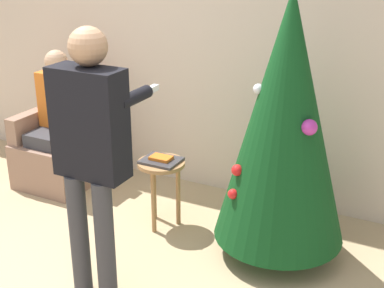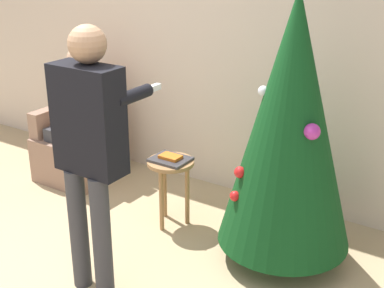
{
  "view_description": "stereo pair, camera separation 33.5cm",
  "coord_description": "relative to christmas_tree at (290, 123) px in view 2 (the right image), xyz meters",
  "views": [
    {
      "loc": [
        2.11,
        -1.86,
        2.18
      ],
      "look_at": [
        0.68,
        0.92,
        0.95
      ],
      "focal_mm": 50.0,
      "sensor_mm": 36.0,
      "label": 1
    },
    {
      "loc": [
        2.4,
        -1.69,
        2.18
      ],
      "look_at": [
        0.68,
        0.92,
        0.95
      ],
      "focal_mm": 50.0,
      "sensor_mm": 36.0,
      "label": 2
    }
  ],
  "objects": [
    {
      "name": "laptop",
      "position": [
        -0.95,
        -0.04,
        -0.47
      ],
      "size": [
        0.29,
        0.24,
        0.02
      ],
      "color": "#38383D",
      "rests_on": "side_stool"
    },
    {
      "name": "christmas_tree",
      "position": [
        0.0,
        0.0,
        0.0
      ],
      "size": [
        0.92,
        0.92,
        1.91
      ],
      "color": "brown",
      "rests_on": "ground_plane"
    },
    {
      "name": "person_seated",
      "position": [
        -2.19,
        0.2,
        -0.35
      ],
      "size": [
        0.36,
        0.46,
        1.24
      ],
      "color": "#38383D",
      "rests_on": "ground_plane"
    },
    {
      "name": "side_stool",
      "position": [
        -0.95,
        -0.04,
        -0.58
      ],
      "size": [
        0.37,
        0.37,
        0.55
      ],
      "color": "#A37547",
      "rests_on": "ground_plane"
    },
    {
      "name": "person_standing",
      "position": [
        -0.87,
        -0.96,
        0.01
      ],
      "size": [
        0.46,
        0.57,
        1.71
      ],
      "color": "#38383D",
      "rests_on": "ground_plane"
    },
    {
      "name": "book",
      "position": [
        -0.95,
        -0.04,
        -0.45
      ],
      "size": [
        0.16,
        0.11,
        0.02
      ],
      "color": "orange",
      "rests_on": "laptop"
    },
    {
      "name": "wall_back",
      "position": [
        -1.12,
        0.8,
        0.32
      ],
      "size": [
        8.0,
        0.06,
        2.7
      ],
      "color": "beige",
      "rests_on": "ground_plane"
    },
    {
      "name": "armchair",
      "position": [
        -2.19,
        0.22,
        -0.69
      ],
      "size": [
        0.64,
        0.62,
        0.89
      ],
      "color": "#93705B",
      "rests_on": "ground_plane"
    }
  ]
}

